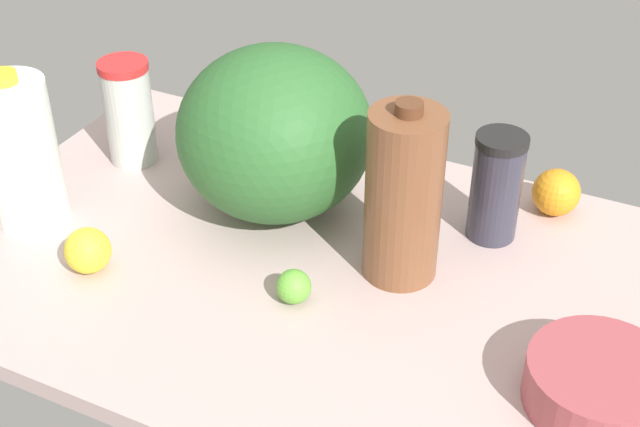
% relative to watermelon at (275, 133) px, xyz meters
% --- Properties ---
extents(countertop, '(1.20, 0.76, 0.03)m').
position_rel_watermelon_xyz_m(countertop, '(0.14, -0.12, -0.16)').
color(countertop, '#B99E9A').
rests_on(countertop, ground).
extents(watermelon, '(0.32, 0.32, 0.28)m').
position_rel_watermelon_xyz_m(watermelon, '(0.00, 0.00, 0.00)').
color(watermelon, '#2C622B').
rests_on(watermelon, countertop).
extents(tumbler_cup, '(0.09, 0.09, 0.19)m').
position_rel_watermelon_xyz_m(tumbler_cup, '(-0.31, 0.02, -0.04)').
color(tumbler_cup, silver).
rests_on(tumbler_cup, countertop).
extents(mixing_bowl, '(0.19, 0.19, 0.06)m').
position_rel_watermelon_xyz_m(mixing_bowl, '(0.58, -0.21, -0.11)').
color(mixing_bowl, '#A0444A').
rests_on(mixing_bowl, countertop).
extents(milk_jug, '(0.12, 0.12, 0.27)m').
position_rel_watermelon_xyz_m(milk_jug, '(-0.35, -0.21, -0.02)').
color(milk_jug, white).
rests_on(milk_jug, countertop).
extents(shaker_bottle, '(0.08, 0.08, 0.18)m').
position_rel_watermelon_xyz_m(shaker_bottle, '(0.35, 0.08, -0.05)').
color(shaker_bottle, '#31313F').
rests_on(shaker_bottle, countertop).
extents(chocolate_milk_jug, '(0.11, 0.11, 0.29)m').
position_rel_watermelon_xyz_m(chocolate_milk_jug, '(0.25, -0.07, -0.00)').
color(chocolate_milk_jug, brown).
rests_on(chocolate_milk_jug, countertop).
extents(lemon_by_jug, '(0.07, 0.07, 0.07)m').
position_rel_watermelon_xyz_m(lemon_by_jug, '(-0.18, -0.28, -0.11)').
color(lemon_by_jug, yellow).
rests_on(lemon_by_jug, countertop).
extents(orange_loose, '(0.08, 0.08, 0.08)m').
position_rel_watermelon_xyz_m(orange_loose, '(0.42, 0.18, -0.10)').
color(orange_loose, orange).
rests_on(orange_loose, countertop).
extents(lime_far_back, '(0.05, 0.05, 0.05)m').
position_rel_watermelon_xyz_m(lime_far_back, '(0.14, -0.21, -0.11)').
color(lime_far_back, '#60AC38').
rests_on(lime_far_back, countertop).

